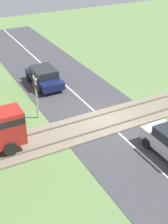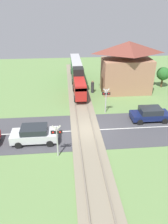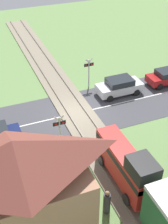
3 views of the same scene
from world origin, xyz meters
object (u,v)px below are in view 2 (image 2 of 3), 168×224
at_px(car_far_side, 150,114).
at_px(train, 77,74).
at_px(car_near_crossing, 35,134).
at_px(crossing_signal_east_approach, 106,97).
at_px(crossing_signal_west_approach, 57,137).
at_px(station_building, 127,68).
at_px(pedestrian_by_station, 92,87).

bearing_deg(car_far_side, train, 122.21).
bearing_deg(car_near_crossing, crossing_signal_east_approach, 34.95).
height_order(car_near_crossing, crossing_signal_east_approach, crossing_signal_east_approach).
xyz_separation_m(crossing_signal_west_approach, station_building, (9.00, 13.28, 1.42)).
xyz_separation_m(car_far_side, crossing_signal_east_approach, (-4.30, 2.18, 1.11)).
distance_m(crossing_signal_west_approach, pedestrian_by_station, 14.06).
bearing_deg(pedestrian_by_station, crossing_signal_west_approach, -108.64).
bearing_deg(pedestrian_by_station, train, 124.62).
bearing_deg(train, car_near_crossing, -108.58).
height_order(crossing_signal_west_approach, pedestrian_by_station, crossing_signal_west_approach).
bearing_deg(station_building, car_far_side, -86.59).
relative_size(crossing_signal_east_approach, pedestrian_by_station, 1.71).
bearing_deg(crossing_signal_west_approach, car_near_crossing, 133.29).
xyz_separation_m(train, car_far_side, (6.90, -10.95, -1.11)).
distance_m(crossing_signal_west_approach, station_building, 16.11).
bearing_deg(pedestrian_by_station, car_near_crossing, -120.50).
height_order(car_far_side, crossing_signal_east_approach, crossing_signal_east_approach).
distance_m(car_near_crossing, crossing_signal_east_approach, 8.90).
distance_m(station_building, pedestrian_by_station, 5.18).
distance_m(car_far_side, pedestrian_by_station, 9.63).
xyz_separation_m(train, crossing_signal_west_approach, (-2.59, -16.01, -0.01)).
distance_m(crossing_signal_west_approach, crossing_signal_east_approach, 8.91).
relative_size(crossing_signal_west_approach, pedestrian_by_station, 1.71).
bearing_deg(crossing_signal_east_approach, train, 106.48).
relative_size(train, car_near_crossing, 3.34).
xyz_separation_m(car_near_crossing, crossing_signal_west_approach, (2.06, -2.18, 1.06)).
bearing_deg(car_far_side, crossing_signal_west_approach, -151.93).
bearing_deg(crossing_signal_west_approach, train, 80.80).
xyz_separation_m(car_near_crossing, station_building, (11.06, 11.09, 2.48)).
relative_size(train, car_far_side, 3.42).
xyz_separation_m(crossing_signal_east_approach, station_building, (3.82, 6.03, 1.42)).
distance_m(car_far_side, crossing_signal_east_approach, 4.95).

